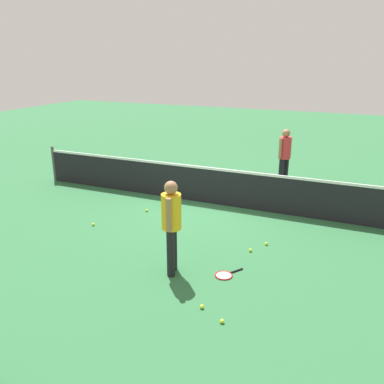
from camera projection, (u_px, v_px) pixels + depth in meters
The scene contains 12 objects.
ground_plane at pixel (205, 202), 10.68m from camera, with size 40.00×40.00×0.00m, color #2D6B3D.
court_net at pixel (206, 184), 10.52m from camera, with size 10.09×0.09×1.07m.
player_near_side at pixel (171, 220), 6.91m from camera, with size 0.42×0.53×1.70m.
player_far_side at pixel (285, 153), 11.67m from camera, with size 0.46×0.50×1.70m.
tennis_racket_near_player at pixel (225, 275), 7.12m from camera, with size 0.47×0.58×0.03m.
tennis_racket_far_player at pixel (312, 199), 10.89m from camera, with size 0.61×0.37×0.03m.
tennis_ball_near_player at pixel (250, 250), 7.98m from camera, with size 0.07×0.07×0.07m, color #C6E033.
tennis_ball_by_net at pixel (93, 224), 9.20m from camera, with size 0.07×0.07×0.07m, color #C6E033.
tennis_ball_midcourt at pixel (147, 210), 10.04m from camera, with size 0.07×0.07×0.07m, color #C6E033.
tennis_ball_baseline at pixel (202, 307), 6.18m from camera, with size 0.07×0.07×0.07m, color #C6E033.
tennis_ball_stray_left at pixel (222, 321), 5.84m from camera, with size 0.07×0.07×0.07m, color #C6E033.
tennis_ball_stray_right at pixel (266, 244), 8.26m from camera, with size 0.07×0.07×0.07m, color #C6E033.
Camera 1 is at (3.70, -9.34, 3.65)m, focal length 37.99 mm.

